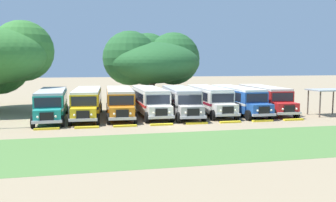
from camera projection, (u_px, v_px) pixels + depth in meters
ground_plane at (178, 123)px, 31.47m from camera, size 220.00×220.00×0.00m
foreground_grass_strip at (208, 145)px, 23.21m from camera, size 80.00×9.05×0.01m
parked_bus_slot_0 at (52, 103)px, 34.01m from camera, size 3.00×10.88×2.82m
parked_bus_slot_1 at (87, 101)px, 35.13m from camera, size 3.13×10.90×2.82m
parked_bus_slot_2 at (120, 101)px, 35.77m from camera, size 3.00×10.88×2.82m
parked_bus_slot_3 at (150, 100)px, 36.47m from camera, size 2.88×10.86×2.82m
parked_bus_slot_4 at (181, 100)px, 36.54m from camera, size 3.11×10.90×2.82m
parked_bus_slot_5 at (209, 99)px, 37.93m from camera, size 2.80×10.85×2.82m
parked_bus_slot_6 at (238, 99)px, 37.91m from camera, size 2.96×10.88×2.82m
parked_bus_slot_7 at (264, 98)px, 38.99m from camera, size 3.20×10.91×2.82m
curb_wheelstop_0 at (47, 129)px, 28.48m from camera, size 2.00×0.36×0.15m
curb_wheelstop_1 at (87, 127)px, 29.14m from camera, size 2.00×0.36×0.15m
curb_wheelstop_2 at (125, 126)px, 29.80m from camera, size 2.00×0.36×0.15m
curb_wheelstop_3 at (162, 125)px, 30.46m from camera, size 2.00×0.36×0.15m
curb_wheelstop_4 at (197, 123)px, 31.13m from camera, size 2.00×0.36×0.15m
curb_wheelstop_5 at (230, 122)px, 31.79m from camera, size 2.00×0.36×0.15m
curb_wheelstop_6 at (263, 121)px, 32.45m from camera, size 2.00×0.36×0.15m
curb_wheelstop_7 at (293, 120)px, 33.12m from camera, size 2.00×0.36×0.15m
broad_shade_tree at (152, 61)px, 49.13m from camera, size 13.87×14.66×9.87m
waiting_shelter at (327, 92)px, 36.03m from camera, size 3.60×2.60×2.72m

